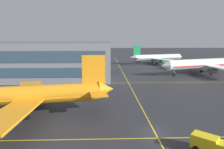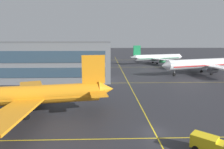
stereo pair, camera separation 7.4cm
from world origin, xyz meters
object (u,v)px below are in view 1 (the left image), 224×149
airliner_front_gate (21,96)px  airliner_third_row (157,57)px  service_truck_red_van (209,144)px  airliner_second_row (204,64)px

airliner_front_gate → airliner_third_row: size_ratio=1.06×
airliner_third_row → airliner_front_gate: bearing=-120.2°
airliner_front_gate → service_truck_red_van: size_ratio=8.29×
airliner_front_gate → service_truck_red_van: (28.50, -13.43, -2.59)m
airliner_second_row → service_truck_red_van: 62.73m
airliner_second_row → airliner_third_row: airliner_second_row is taller
airliner_third_row → service_truck_red_van: 93.31m
airliner_second_row → airliner_front_gate: bearing=-142.2°
airliner_third_row → airliner_second_row: bearing=-74.1°
airliner_front_gate → service_truck_red_van: airliner_front_gate is taller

